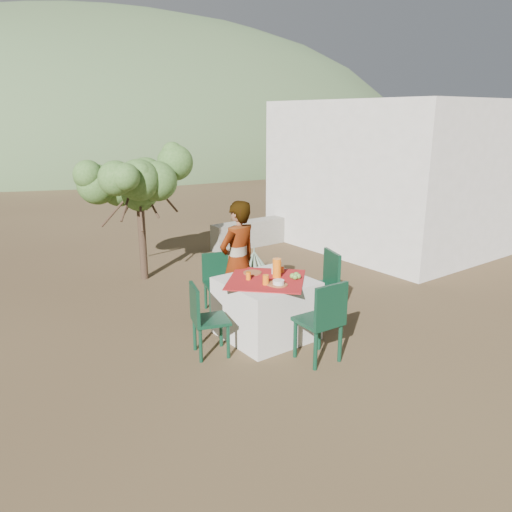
# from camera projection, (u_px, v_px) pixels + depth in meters

# --- Properties ---
(ground) EXTENTS (160.00, 160.00, 0.00)m
(ground) POSITION_uv_depth(u_px,v_px,m) (203.00, 340.00, 6.28)
(ground) COLOR #3C2B1B
(ground) RESTS_ON ground
(table) EXTENTS (1.30, 1.30, 0.76)m
(table) POSITION_uv_depth(u_px,v_px,m) (266.00, 308.00, 6.29)
(table) COLOR beige
(table) RESTS_ON ground
(chair_far) EXTENTS (0.48, 0.48, 0.83)m
(chair_far) POSITION_uv_depth(u_px,v_px,m) (217.00, 279.00, 7.14)
(chair_far) COLOR black
(chair_far) RESTS_ON ground
(chair_near) EXTENTS (0.47, 0.47, 0.97)m
(chair_near) POSITION_uv_depth(u_px,v_px,m) (323.00, 318.00, 5.57)
(chair_near) COLOR black
(chair_near) RESTS_ON ground
(chair_left) EXTENTS (0.51, 0.51, 0.87)m
(chair_left) POSITION_uv_depth(u_px,v_px,m) (204.00, 317.00, 5.76)
(chair_left) COLOR black
(chair_left) RESTS_ON ground
(chair_right) EXTENTS (0.57, 0.57, 0.97)m
(chair_right) POSITION_uv_depth(u_px,v_px,m) (323.00, 283.00, 6.74)
(chair_right) COLOR black
(chair_right) RESTS_ON ground
(person) EXTENTS (0.66, 0.49, 1.66)m
(person) POSITION_uv_depth(u_px,v_px,m) (238.00, 262.00, 6.70)
(person) COLOR #8C6651
(person) RESTS_ON ground
(shrub_tree) EXTENTS (1.69, 1.65, 1.98)m
(shrub_tree) POSITION_uv_depth(u_px,v_px,m) (141.00, 187.00, 8.27)
(shrub_tree) COLOR #412D20
(shrub_tree) RESTS_ON ground
(agave) EXTENTS (0.60, 0.60, 0.64)m
(agave) POSITION_uv_depth(u_px,v_px,m) (254.00, 263.00, 8.73)
(agave) COLOR slate
(agave) RESTS_ON ground
(guesthouse) EXTENTS (3.20, 4.20, 3.00)m
(guesthouse) POSITION_uv_depth(u_px,v_px,m) (388.00, 175.00, 10.46)
(guesthouse) COLOR silver
(guesthouse) RESTS_ON ground
(stone_wall) EXTENTS (2.60, 0.35, 0.55)m
(stone_wall) POSITION_uv_depth(u_px,v_px,m) (265.00, 231.00, 10.89)
(stone_wall) COLOR gray
(stone_wall) RESTS_ON ground
(hill_near_right) EXTENTS (48.00, 48.00, 20.00)m
(hill_near_right) POSITION_uv_depth(u_px,v_px,m) (105.00, 149.00, 40.98)
(hill_near_right) COLOR #354828
(hill_near_right) RESTS_ON ground
(hill_far_right) EXTENTS (36.00, 36.00, 14.00)m
(hill_far_right) POSITION_uv_depth(u_px,v_px,m) (209.00, 138.00, 57.86)
(hill_far_right) COLOR gray
(hill_far_right) RESTS_ON ground
(plate_far) EXTENTS (0.24, 0.24, 0.01)m
(plate_far) POSITION_uv_depth(u_px,v_px,m) (252.00, 273.00, 6.42)
(plate_far) COLOR brown
(plate_far) RESTS_ON table
(plate_near) EXTENTS (0.21, 0.21, 0.01)m
(plate_near) POSITION_uv_depth(u_px,v_px,m) (274.00, 284.00, 6.00)
(plate_near) COLOR brown
(plate_near) RESTS_ON table
(glass_far) EXTENTS (0.06, 0.06, 0.10)m
(glass_far) POSITION_uv_depth(u_px,v_px,m) (248.00, 276.00, 6.16)
(glass_far) COLOR orange
(glass_far) RESTS_ON table
(glass_near) EXTENTS (0.08, 0.08, 0.12)m
(glass_near) POSITION_uv_depth(u_px,v_px,m) (266.00, 280.00, 5.98)
(glass_near) COLOR orange
(glass_near) RESTS_ON table
(juice_pitcher) EXTENTS (0.11, 0.11, 0.24)m
(juice_pitcher) POSITION_uv_depth(u_px,v_px,m) (277.00, 268.00, 6.24)
(juice_pitcher) COLOR orange
(juice_pitcher) RESTS_ON table
(bowl_plate) EXTENTS (0.22, 0.22, 0.01)m
(bowl_plate) POSITION_uv_depth(u_px,v_px,m) (278.00, 285.00, 5.97)
(bowl_plate) COLOR brown
(bowl_plate) RESTS_ON table
(white_bowl) EXTENTS (0.14, 0.14, 0.05)m
(white_bowl) POSITION_uv_depth(u_px,v_px,m) (278.00, 282.00, 5.96)
(white_bowl) COLOR silver
(white_bowl) RESTS_ON bowl_plate
(jar_left) EXTENTS (0.05, 0.05, 0.09)m
(jar_left) POSITION_uv_depth(u_px,v_px,m) (282.00, 269.00, 6.45)
(jar_left) COLOR orange
(jar_left) RESTS_ON table
(jar_right) EXTENTS (0.06, 0.06, 0.09)m
(jar_right) POSITION_uv_depth(u_px,v_px,m) (275.00, 267.00, 6.51)
(jar_right) COLOR orange
(jar_right) RESTS_ON table
(napkin_holder) EXTENTS (0.08, 0.05, 0.09)m
(napkin_holder) POSITION_uv_depth(u_px,v_px,m) (275.00, 270.00, 6.38)
(napkin_holder) COLOR silver
(napkin_holder) RESTS_ON table
(fruit_cluster) EXTENTS (0.14, 0.13, 0.07)m
(fruit_cluster) POSITION_uv_depth(u_px,v_px,m) (295.00, 276.00, 6.20)
(fruit_cluster) COLOR #5D9235
(fruit_cluster) RESTS_ON table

